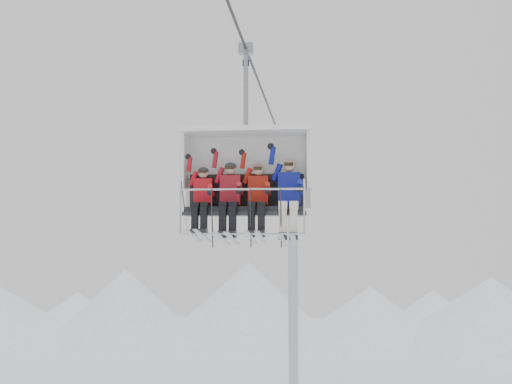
# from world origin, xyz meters

# --- Properties ---
(ridgeline) EXTENTS (72.00, 21.00, 7.00)m
(ridgeline) POSITION_xyz_m (-1.58, 42.05, 2.84)
(ridgeline) COLOR white
(ridgeline) RESTS_ON ground
(lift_tower_right) EXTENTS (2.00, 1.80, 13.48)m
(lift_tower_right) POSITION_xyz_m (0.00, 22.00, 5.78)
(lift_tower_right) COLOR #ACAFB4
(lift_tower_right) RESTS_ON ground
(haul_cable) EXTENTS (0.06, 50.00, 0.06)m
(haul_cable) POSITION_xyz_m (0.00, 0.00, 13.30)
(haul_cable) COLOR #2D2C31
(haul_cable) RESTS_ON lift_tower_left
(chairlift_carrier) EXTENTS (2.64, 1.17, 3.98)m
(chairlift_carrier) POSITION_xyz_m (0.00, -2.04, 10.73)
(chairlift_carrier) COLOR black
(chairlift_carrier) RESTS_ON haul_cable
(skier_far_left) EXTENTS (0.38, 1.69, 1.52)m
(skier_far_left) POSITION_xyz_m (-0.86, -2.36, 10.18)
(skier_far_left) COLOR red
(skier_far_left) RESTS_ON chairlift_carrier
(skier_center_left) EXTENTS (0.42, 1.69, 1.65)m
(skier_center_left) POSITION_xyz_m (-0.30, -2.35, 10.22)
(skier_center_left) COLOR maroon
(skier_center_left) RESTS_ON chairlift_carrier
(skier_center_right) EXTENTS (0.41, 1.69, 1.61)m
(skier_center_right) POSITION_xyz_m (0.27, -2.36, 10.21)
(skier_center_right) COLOR #A61C10
(skier_center_right) RESTS_ON chairlift_carrier
(skier_far_right) EXTENTS (0.45, 1.69, 1.75)m
(skier_far_right) POSITION_xyz_m (0.89, -2.35, 10.25)
(skier_far_right) COLOR navy
(skier_far_right) RESTS_ON chairlift_carrier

